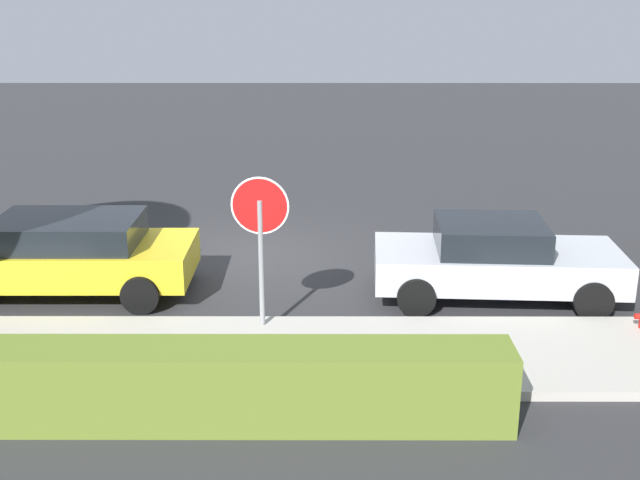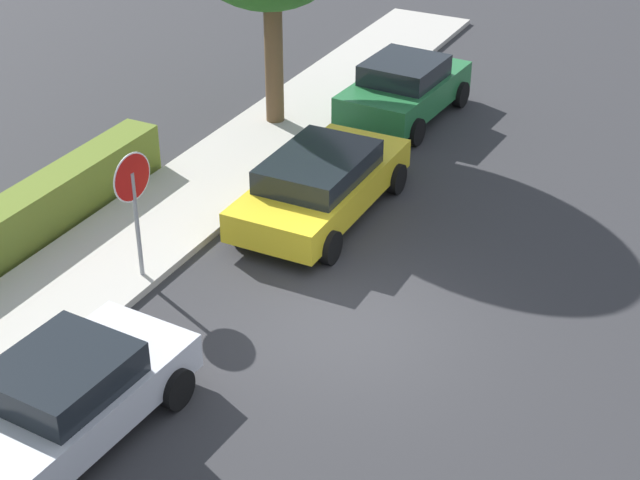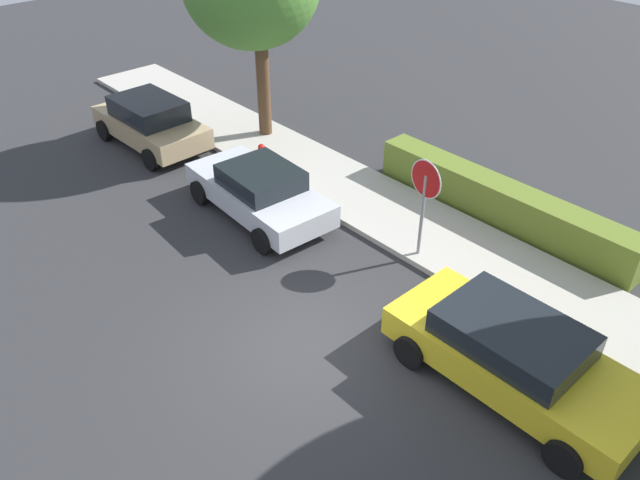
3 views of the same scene
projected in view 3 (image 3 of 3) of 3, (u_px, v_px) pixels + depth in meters
ground_plane at (304, 347)px, 12.00m from camera, size 60.00×60.00×0.00m
sidewalk_curb at (457, 247)px, 14.60m from camera, size 32.00×2.50×0.14m
stop_sign at (425, 192)px, 13.40m from camera, size 0.88×0.11×2.51m
parked_car_yellow at (514, 354)px, 10.82m from camera, size 4.56×2.13×1.37m
parked_car_silver at (259, 191)px, 15.53m from camera, size 4.29×2.20×1.36m
parked_car_tan at (150, 122)px, 18.81m from camera, size 4.05×2.09×1.48m
fire_hydrant at (262, 155)px, 17.86m from camera, size 0.30×0.22×0.72m
front_yard_hedge at (500, 203)px, 15.41m from camera, size 7.14×0.79×1.03m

